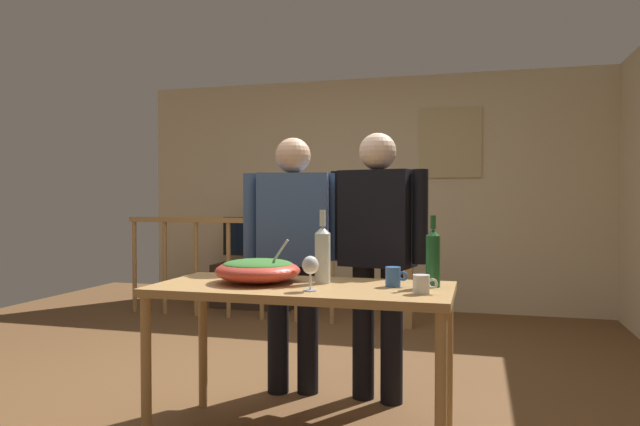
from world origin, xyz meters
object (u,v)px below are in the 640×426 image
at_px(flat_screen_tv, 254,237).
at_px(wine_bottle_green, 433,257).
at_px(mug_blue, 393,277).
at_px(tv_console, 255,286).
at_px(stair_railing, 301,257).
at_px(framed_picture, 450,143).
at_px(salad_bowl, 258,269).
at_px(wine_glass, 310,267).
at_px(person_standing_right, 378,243).
at_px(serving_table, 302,301).
at_px(person_standing_left, 293,242).
at_px(wine_bottle_clear, 323,253).
at_px(mug_white, 422,284).

xyz_separation_m(flat_screen_tv, wine_bottle_green, (2.16, -3.08, 0.14)).
bearing_deg(mug_blue, tv_console, 122.11).
bearing_deg(stair_railing, flat_screen_tv, 141.83).
bearing_deg(framed_picture, salad_bowl, -102.69).
bearing_deg(framed_picture, wine_glass, -97.03).
bearing_deg(wine_glass, framed_picture, 82.97).
relative_size(stair_railing, person_standing_right, 1.87).
relative_size(serving_table, person_standing_left, 0.93).
relative_size(wine_bottle_green, person_standing_left, 0.22).
bearing_deg(stair_railing, wine_bottle_clear, -70.37).
bearing_deg(framed_picture, stair_railing, -147.16).
xyz_separation_m(serving_table, wine_glass, (0.09, -0.16, 0.19)).
bearing_deg(stair_railing, mug_blue, -63.71).
distance_m(stair_railing, person_standing_right, 2.27).
xyz_separation_m(tv_console, wine_bottle_green, (2.16, -3.11, 0.67)).
distance_m(mug_blue, person_standing_left, 0.92).
distance_m(tv_console, mug_blue, 3.77).
xyz_separation_m(serving_table, person_standing_right, (0.26, 0.65, 0.25)).
height_order(salad_bowl, mug_white, salad_bowl).
bearing_deg(mug_white, mug_blue, 130.75).
xyz_separation_m(stair_railing, salad_bowl, (0.58, -2.60, 0.20)).
xyz_separation_m(flat_screen_tv, wine_bottle_clear, (1.62, -3.10, 0.14)).
bearing_deg(wine_bottle_green, stair_railing, 119.93).
bearing_deg(mug_white, tv_console, 122.61).
bearing_deg(flat_screen_tv, person_standing_left, -63.21).
distance_m(stair_railing, serving_table, 2.76).
xyz_separation_m(wine_glass, wine_bottle_green, (0.53, 0.27, 0.03)).
xyz_separation_m(tv_console, mug_blue, (1.98, -3.15, 0.58)).
relative_size(tv_console, flat_screen_tv, 1.29).
bearing_deg(salad_bowl, wine_glass, -29.34).
distance_m(stair_railing, flat_screen_tv, 0.92).
xyz_separation_m(stair_railing, person_standing_left, (0.57, -1.97, 0.30)).
bearing_deg(framed_picture, person_standing_right, -95.60).
xyz_separation_m(wine_glass, mug_white, (0.50, 0.05, -0.07)).
relative_size(tv_console, wine_glass, 5.58).
bearing_deg(wine_glass, serving_table, 118.72).
bearing_deg(serving_table, framed_picture, 81.24).
height_order(wine_bottle_clear, mug_white, wine_bottle_clear).
distance_m(framed_picture, wine_glass, 3.81).
bearing_deg(person_standing_left, wine_glass, 100.47).
relative_size(serving_table, salad_bowl, 3.37).
bearing_deg(wine_bottle_clear, person_standing_right, 72.17).
height_order(serving_table, wine_bottle_green, wine_bottle_green).
bearing_deg(wine_bottle_green, wine_bottle_clear, -177.65).
height_order(framed_picture, person_standing_right, framed_picture).
height_order(wine_glass, person_standing_right, person_standing_right).
relative_size(stair_railing, mug_blue, 27.05).
bearing_deg(person_standing_right, flat_screen_tv, -41.89).
relative_size(flat_screen_tv, mug_white, 6.29).
bearing_deg(serving_table, mug_blue, 8.60).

